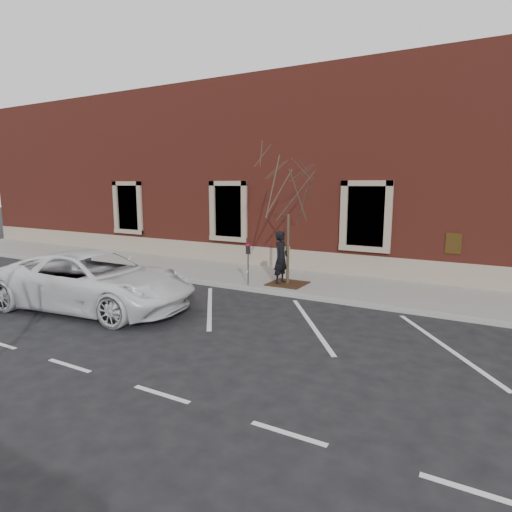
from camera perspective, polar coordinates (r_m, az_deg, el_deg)
The scene contains 10 objects.
ground at distance 14.57m, azimuth -1.16°, elevation -4.61°, with size 120.00×120.00×0.00m, color #28282B.
sidewalk_near at distance 16.05m, azimuth 2.01°, elevation -3.01°, with size 40.00×3.50×0.15m, color #98958F.
curb_near at distance 14.51m, azimuth -1.26°, elevation -4.37°, with size 40.00×0.12×0.15m, color #9E9E99.
parking_stripes at distance 12.79m, azimuth -6.19°, elevation -6.68°, with size 28.00×4.40×0.01m, color silver, non-canonical shape.
building_civic at distance 21.17m, azimuth 9.67°, elevation 10.59°, with size 40.00×8.62×8.00m.
man at distance 14.71m, azimuth 3.38°, elevation -0.23°, with size 0.67×0.44×1.84m, color black.
parking_meter at distance 14.47m, azimuth -1.06°, elevation -0.08°, with size 0.13×0.10×1.43m.
tree_grate at distance 14.87m, azimuth 4.22°, elevation -3.69°, with size 1.23×1.23×0.03m, color #3B1E12.
sapling at distance 14.48m, azimuth 4.37°, elevation 8.19°, with size 2.64×2.64×4.40m.
white_truck at distance 13.18m, azimuth -20.81°, elevation -3.07°, with size 2.75×5.96×1.66m, color white.
Camera 1 is at (7.17, -12.17, 3.57)m, focal length 30.00 mm.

